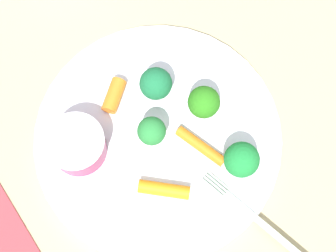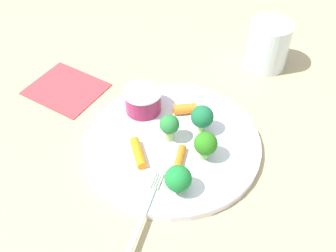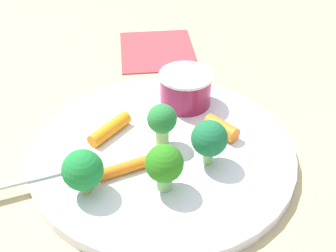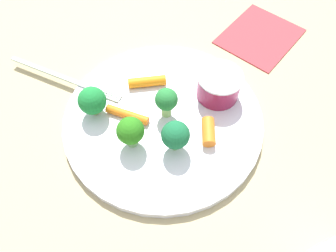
{
  "view_description": "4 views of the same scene",
  "coord_description": "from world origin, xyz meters",
  "px_view_note": "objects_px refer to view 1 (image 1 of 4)",
  "views": [
    {
      "loc": [
        -0.07,
        -0.14,
        0.54
      ],
      "look_at": [
        0.01,
        0.0,
        0.02
      ],
      "focal_mm": 54.84,
      "sensor_mm": 36.0,
      "label": 1
    },
    {
      "loc": [
        0.23,
        -0.34,
        0.47
      ],
      "look_at": [
        -0.02,
        0.01,
        0.02
      ],
      "focal_mm": 43.28,
      "sensor_mm": 36.0,
      "label": 2
    },
    {
      "loc": [
        0.33,
        -0.01,
        0.3
      ],
      "look_at": [
        -0.01,
        0.01,
        0.03
      ],
      "focal_mm": 46.12,
      "sensor_mm": 36.0,
      "label": 3
    },
    {
      "loc": [
        0.17,
        0.17,
        0.37
      ],
      "look_at": [
        0.01,
        0.02,
        0.02
      ],
      "focal_mm": 34.56,
      "sensor_mm": 36.0,
      "label": 4
    }
  ],
  "objects_px": {
    "broccoli_floret_3": "(242,160)",
    "fork": "(273,232)",
    "plate": "(158,138)",
    "sauce_cup": "(77,145)",
    "carrot_stick_0": "(164,190)",
    "broccoli_floret_1": "(156,84)",
    "broccoli_floret_2": "(202,101)",
    "broccoli_floret_0": "(151,130)",
    "carrot_stick_2": "(114,96)",
    "carrot_stick_1": "(201,146)"
  },
  "relations": [
    {
      "from": "broccoli_floret_1",
      "to": "carrot_stick_2",
      "type": "relative_size",
      "value": 1.27
    },
    {
      "from": "broccoli_floret_0",
      "to": "broccoli_floret_3",
      "type": "bearing_deg",
      "value": -48.58
    },
    {
      "from": "plate",
      "to": "fork",
      "type": "distance_m",
      "value": 0.15
    },
    {
      "from": "broccoli_floret_3",
      "to": "broccoli_floret_2",
      "type": "bearing_deg",
      "value": 91.04
    },
    {
      "from": "broccoli_floret_3",
      "to": "broccoli_floret_0",
      "type": "bearing_deg",
      "value": 131.42
    },
    {
      "from": "plate",
      "to": "broccoli_floret_2",
      "type": "relative_size",
      "value": 5.69
    },
    {
      "from": "carrot_stick_1",
      "to": "carrot_stick_0",
      "type": "bearing_deg",
      "value": -160.3
    },
    {
      "from": "plate",
      "to": "sauce_cup",
      "type": "xyz_separation_m",
      "value": [
        -0.08,
        0.03,
        0.03
      ]
    },
    {
      "from": "broccoli_floret_2",
      "to": "carrot_stick_2",
      "type": "distance_m",
      "value": 0.1
    },
    {
      "from": "carrot_stick_1",
      "to": "broccoli_floret_3",
      "type": "bearing_deg",
      "value": -56.75
    },
    {
      "from": "broccoli_floret_3",
      "to": "carrot_stick_2",
      "type": "height_order",
      "value": "broccoli_floret_3"
    },
    {
      "from": "broccoli_floret_0",
      "to": "fork",
      "type": "xyz_separation_m",
      "value": [
        0.06,
        -0.15,
        -0.03
      ]
    },
    {
      "from": "carrot_stick_0",
      "to": "fork",
      "type": "xyz_separation_m",
      "value": [
        0.07,
        -0.09,
        -0.01
      ]
    },
    {
      "from": "broccoli_floret_2",
      "to": "broccoli_floret_3",
      "type": "relative_size",
      "value": 1.05
    },
    {
      "from": "broccoli_floret_3",
      "to": "carrot_stick_2",
      "type": "xyz_separation_m",
      "value": [
        -0.08,
        0.13,
        -0.02
      ]
    },
    {
      "from": "broccoli_floret_1",
      "to": "carrot_stick_1",
      "type": "distance_m",
      "value": 0.08
    },
    {
      "from": "broccoli_floret_3",
      "to": "fork",
      "type": "bearing_deg",
      "value": -96.04
    },
    {
      "from": "broccoli_floret_1",
      "to": "broccoli_floret_2",
      "type": "distance_m",
      "value": 0.05
    },
    {
      "from": "sauce_cup",
      "to": "broccoli_floret_1",
      "type": "height_order",
      "value": "broccoli_floret_1"
    },
    {
      "from": "sauce_cup",
      "to": "fork",
      "type": "relative_size",
      "value": 0.34
    },
    {
      "from": "broccoli_floret_3",
      "to": "sauce_cup",
      "type": "bearing_deg",
      "value": 143.81
    },
    {
      "from": "sauce_cup",
      "to": "broccoli_floret_0",
      "type": "xyz_separation_m",
      "value": [
        0.07,
        -0.03,
        0.01
      ]
    },
    {
      "from": "broccoli_floret_2",
      "to": "broccoli_floret_1",
      "type": "bearing_deg",
      "value": 128.82
    },
    {
      "from": "sauce_cup",
      "to": "carrot_stick_2",
      "type": "xyz_separation_m",
      "value": [
        0.06,
        0.03,
        -0.01
      ]
    },
    {
      "from": "sauce_cup",
      "to": "carrot_stick_0",
      "type": "xyz_separation_m",
      "value": [
        0.05,
        -0.08,
        -0.01
      ]
    },
    {
      "from": "broccoli_floret_0",
      "to": "broccoli_floret_2",
      "type": "xyz_separation_m",
      "value": [
        0.06,
        0.0,
        -0.0
      ]
    },
    {
      "from": "plate",
      "to": "carrot_stick_0",
      "type": "bearing_deg",
      "value": -113.94
    },
    {
      "from": "broccoli_floret_0",
      "to": "carrot_stick_1",
      "type": "distance_m",
      "value": 0.06
    },
    {
      "from": "broccoli_floret_3",
      "to": "carrot_stick_1",
      "type": "xyz_separation_m",
      "value": [
        -0.02,
        0.04,
        -0.02
      ]
    },
    {
      "from": "broccoli_floret_2",
      "to": "carrot_stick_1",
      "type": "bearing_deg",
      "value": -122.16
    },
    {
      "from": "carrot_stick_0",
      "to": "fork",
      "type": "distance_m",
      "value": 0.12
    },
    {
      "from": "broccoli_floret_0",
      "to": "broccoli_floret_2",
      "type": "height_order",
      "value": "same"
    },
    {
      "from": "carrot_stick_0",
      "to": "broccoli_floret_0",
      "type": "bearing_deg",
      "value": 72.63
    },
    {
      "from": "broccoli_floret_3",
      "to": "fork",
      "type": "relative_size",
      "value": 0.25
    },
    {
      "from": "broccoli_floret_2",
      "to": "carrot_stick_1",
      "type": "relative_size",
      "value": 0.79
    },
    {
      "from": "sauce_cup",
      "to": "broccoli_floret_0",
      "type": "height_order",
      "value": "broccoli_floret_0"
    },
    {
      "from": "broccoli_floret_1",
      "to": "fork",
      "type": "relative_size",
      "value": 0.26
    },
    {
      "from": "broccoli_floret_3",
      "to": "carrot_stick_2",
      "type": "distance_m",
      "value": 0.15
    },
    {
      "from": "broccoli_floret_1",
      "to": "broccoli_floret_2",
      "type": "relative_size",
      "value": 1.01
    },
    {
      "from": "broccoli_floret_2",
      "to": "carrot_stick_1",
      "type": "height_order",
      "value": "broccoli_floret_2"
    },
    {
      "from": "broccoli_floret_3",
      "to": "carrot_stick_1",
      "type": "distance_m",
      "value": 0.05
    },
    {
      "from": "broccoli_floret_3",
      "to": "carrot_stick_1",
      "type": "height_order",
      "value": "broccoli_floret_3"
    },
    {
      "from": "sauce_cup",
      "to": "broccoli_floret_1",
      "type": "distance_m",
      "value": 0.1
    },
    {
      "from": "carrot_stick_1",
      "to": "carrot_stick_2",
      "type": "height_order",
      "value": "carrot_stick_2"
    },
    {
      "from": "sauce_cup",
      "to": "carrot_stick_2",
      "type": "distance_m",
      "value": 0.07
    },
    {
      "from": "carrot_stick_2",
      "to": "sauce_cup",
      "type": "bearing_deg",
      "value": -151.18
    },
    {
      "from": "carrot_stick_0",
      "to": "carrot_stick_2",
      "type": "relative_size",
      "value": 1.43
    },
    {
      "from": "broccoli_floret_3",
      "to": "carrot_stick_0",
      "type": "relative_size",
      "value": 0.84
    },
    {
      "from": "plate",
      "to": "fork",
      "type": "relative_size",
      "value": 1.49
    },
    {
      "from": "broccoli_floret_1",
      "to": "carrot_stick_2",
      "type": "bearing_deg",
      "value": 156.08
    }
  ]
}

